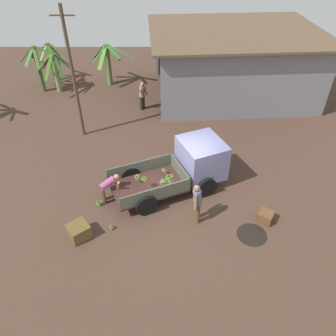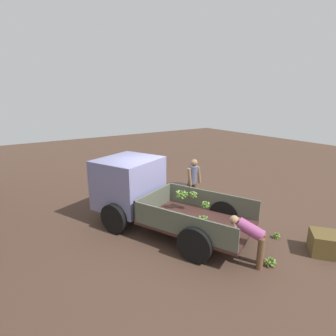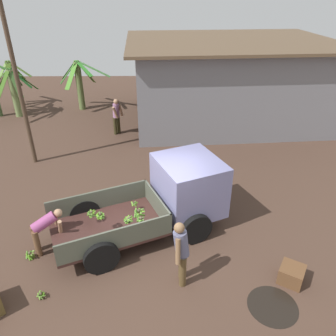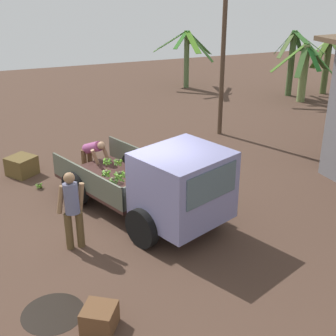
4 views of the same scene
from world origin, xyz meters
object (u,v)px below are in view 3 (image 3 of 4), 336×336
(person_foreground_visitor, at_px, (181,250))
(banana_bunch_on_ground_1, at_px, (30,255))
(cargo_truck, at_px, (175,193))
(utility_pole, at_px, (17,80))
(banana_bunch_on_ground_0, at_px, (41,295))
(person_worker_loading, at_px, (44,228))
(person_bystander_near_shed, at_px, (117,115))
(wooden_crate_1, at_px, (291,274))

(person_foreground_visitor, height_order, banana_bunch_on_ground_1, person_foreground_visitor)
(cargo_truck, xyz_separation_m, banana_bunch_on_ground_1, (-3.62, -1.35, -0.91))
(cargo_truck, relative_size, banana_bunch_on_ground_1, 22.53)
(utility_pole, bearing_deg, banana_bunch_on_ground_0, -70.16)
(cargo_truck, relative_size, utility_pole, 0.79)
(person_worker_loading, distance_m, banana_bunch_on_ground_1, 0.75)
(person_worker_loading, height_order, banana_bunch_on_ground_0, person_worker_loading)
(banana_bunch_on_ground_1, bearing_deg, person_worker_loading, 42.54)
(person_bystander_near_shed, height_order, banana_bunch_on_ground_1, person_bystander_near_shed)
(utility_pole, distance_m, wooden_crate_1, 10.26)
(cargo_truck, relative_size, person_foreground_visitor, 2.91)
(utility_pole, bearing_deg, person_foreground_visitor, -47.88)
(utility_pole, distance_m, person_foreground_visitor, 8.24)
(person_foreground_visitor, xyz_separation_m, person_worker_loading, (-3.34, 1.08, -0.23))
(cargo_truck, xyz_separation_m, utility_pole, (-5.24, 3.78, 2.13))
(person_foreground_visitor, bearing_deg, banana_bunch_on_ground_0, 7.13)
(person_worker_loading, relative_size, banana_bunch_on_ground_1, 5.15)
(utility_pole, distance_m, banana_bunch_on_ground_1, 6.18)
(banana_bunch_on_ground_1, xyz_separation_m, wooden_crate_1, (6.22, -0.78, 0.09))
(wooden_crate_1, bearing_deg, utility_pole, 142.99)
(person_bystander_near_shed, height_order, banana_bunch_on_ground_0, person_bystander_near_shed)
(cargo_truck, bearing_deg, banana_bunch_on_ground_1, 177.07)
(utility_pole, relative_size, banana_bunch_on_ground_0, 30.27)
(utility_pole, relative_size, person_worker_loading, 5.51)
(banana_bunch_on_ground_0, distance_m, wooden_crate_1, 5.59)
(person_worker_loading, relative_size, banana_bunch_on_ground_0, 5.50)
(cargo_truck, xyz_separation_m, person_bystander_near_shed, (-2.39, 6.48, -0.12))
(person_worker_loading, height_order, person_bystander_near_shed, person_bystander_near_shed)
(person_worker_loading, distance_m, banana_bunch_on_ground_0, 1.65)
(person_bystander_near_shed, xyz_separation_m, banana_bunch_on_ground_1, (-1.23, -7.83, -0.79))
(person_foreground_visitor, relative_size, person_worker_loading, 1.50)
(person_foreground_visitor, distance_m, wooden_crate_1, 2.63)
(person_worker_loading, xyz_separation_m, person_bystander_near_shed, (0.87, 7.50, 0.21))
(person_bystander_near_shed, bearing_deg, cargo_truck, -35.58)
(person_foreground_visitor, distance_m, banana_bunch_on_ground_1, 3.86)
(utility_pole, relative_size, person_foreground_visitor, 3.67)
(person_bystander_near_shed, xyz_separation_m, wooden_crate_1, (5.00, -8.62, -0.70))
(cargo_truck, height_order, banana_bunch_on_ground_1, cargo_truck)
(wooden_crate_1, bearing_deg, person_worker_loading, 169.27)
(utility_pole, height_order, person_foreground_visitor, utility_pole)
(cargo_truck, height_order, person_bystander_near_shed, cargo_truck)
(person_bystander_near_shed, xyz_separation_m, banana_bunch_on_ground_0, (-0.57, -9.02, -0.81))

